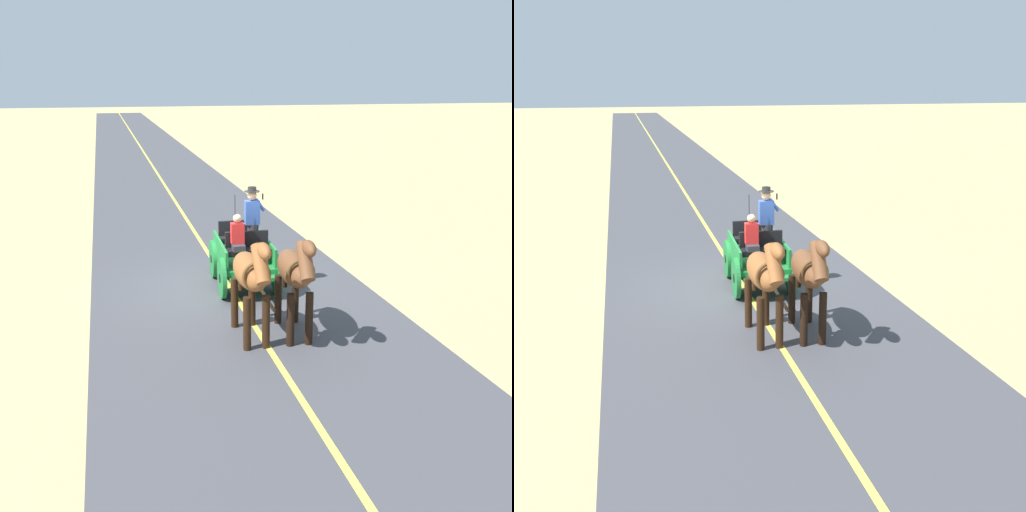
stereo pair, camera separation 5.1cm
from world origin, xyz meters
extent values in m
plane|color=tan|center=(0.00, 0.00, 0.00)|extent=(200.00, 200.00, 0.00)
cube|color=#424247|center=(0.00, 0.00, 0.00)|extent=(6.58, 160.00, 0.01)
cube|color=#DBCC4C|center=(0.00, 0.00, 0.01)|extent=(0.12, 160.00, 0.00)
cube|color=#1E7233|center=(-0.37, 0.02, 0.66)|extent=(1.31, 2.26, 0.12)
cube|color=#1E7233|center=(-0.94, 0.05, 0.94)|extent=(0.17, 2.09, 0.44)
cube|color=#1E7233|center=(0.19, -0.01, 0.94)|extent=(0.17, 2.09, 0.44)
cube|color=#1E7233|center=(-0.31, 1.24, 0.56)|extent=(1.09, 0.30, 0.08)
cube|color=#1E7233|center=(-0.44, -1.18, 0.48)|extent=(0.73, 0.24, 0.06)
cube|color=black|center=(-0.34, 0.63, 1.04)|extent=(1.04, 0.41, 0.14)
cube|color=black|center=(-0.35, 0.45, 1.26)|extent=(1.02, 0.13, 0.44)
cube|color=black|center=(-0.40, -0.47, 1.04)|extent=(1.04, 0.41, 0.14)
cube|color=black|center=(-0.41, -0.65, 1.26)|extent=(1.02, 0.13, 0.44)
cylinder|color=#1E7233|center=(-0.98, 0.82, 0.48)|extent=(0.15, 0.96, 0.96)
cylinder|color=black|center=(-0.98, 0.82, 0.48)|extent=(0.13, 0.22, 0.21)
cylinder|color=#1E7233|center=(0.31, 0.76, 0.48)|extent=(0.15, 0.96, 0.96)
cylinder|color=black|center=(0.31, 0.76, 0.48)|extent=(0.13, 0.22, 0.21)
cylinder|color=#1E7233|center=(-1.06, -0.71, 0.48)|extent=(0.15, 0.96, 0.96)
cylinder|color=black|center=(-1.06, -0.71, 0.48)|extent=(0.13, 0.22, 0.21)
cylinder|color=#1E7233|center=(0.23, -0.78, 0.48)|extent=(0.15, 0.96, 0.96)
cylinder|color=black|center=(0.23, -0.78, 0.48)|extent=(0.13, 0.22, 0.21)
cylinder|color=brown|center=(-0.26, 2.22, 0.61)|extent=(0.17, 2.00, 0.07)
cylinder|color=black|center=(-0.04, 0.61, 1.74)|extent=(0.02, 0.02, 1.30)
cylinder|color=#2D2D33|center=(-0.51, 0.36, 1.17)|extent=(0.22, 0.22, 0.90)
cube|color=#2D4C99|center=(-0.51, 0.36, 1.90)|extent=(0.35, 0.24, 0.56)
sphere|color=tan|center=(-0.51, 0.36, 2.30)|extent=(0.22, 0.22, 0.22)
cylinder|color=black|center=(-0.51, 0.36, 2.40)|extent=(0.36, 0.36, 0.01)
cylinder|color=black|center=(-0.51, 0.36, 2.45)|extent=(0.20, 0.20, 0.10)
cylinder|color=#2D4C99|center=(-0.68, 0.41, 2.08)|extent=(0.26, 0.09, 0.32)
cube|color=black|center=(-0.74, 0.43, 2.28)|extent=(0.02, 0.07, 0.14)
cube|color=#2D2D33|center=(-0.09, 0.73, 1.18)|extent=(0.30, 0.33, 0.14)
cube|color=red|center=(-0.09, 0.61, 1.49)|extent=(0.31, 0.22, 0.48)
sphere|color=tan|center=(-0.09, 0.61, 1.84)|extent=(0.20, 0.20, 0.20)
ellipsoid|color=brown|center=(-0.65, 3.04, 1.37)|extent=(0.68, 1.60, 0.64)
cylinder|color=black|center=(-0.79, 3.60, 0.53)|extent=(0.15, 0.15, 1.05)
cylinder|color=black|center=(-0.43, 3.57, 0.53)|extent=(0.15, 0.15, 1.05)
cylinder|color=black|center=(-0.88, 2.51, 0.53)|extent=(0.15, 0.15, 1.05)
cylinder|color=black|center=(-0.52, 2.48, 0.53)|extent=(0.15, 0.15, 1.05)
cylinder|color=brown|center=(-0.59, 3.88, 1.77)|extent=(0.31, 0.67, 0.73)
ellipsoid|color=brown|center=(-0.57, 4.10, 2.07)|extent=(0.26, 0.56, 0.28)
cube|color=black|center=(-0.59, 3.86, 1.81)|extent=(0.10, 0.51, 0.56)
cylinder|color=black|center=(-0.71, 2.30, 1.07)|extent=(0.11, 0.11, 0.70)
torus|color=brown|center=(-0.61, 3.58, 1.45)|extent=(0.55, 0.11, 0.55)
ellipsoid|color=brown|center=(0.22, 2.99, 1.37)|extent=(0.57, 1.56, 0.64)
cylinder|color=black|center=(0.04, 3.54, 0.53)|extent=(0.15, 0.15, 1.05)
cylinder|color=black|center=(0.41, 3.54, 0.53)|extent=(0.15, 0.15, 1.05)
cylinder|color=black|center=(0.03, 2.45, 0.53)|extent=(0.15, 0.15, 1.05)
cylinder|color=black|center=(0.40, 2.45, 0.53)|extent=(0.15, 0.15, 1.05)
cylinder|color=brown|center=(0.23, 3.84, 1.77)|extent=(0.26, 0.65, 0.73)
ellipsoid|color=brown|center=(0.23, 4.06, 2.07)|extent=(0.22, 0.54, 0.28)
cube|color=black|center=(0.23, 3.82, 1.81)|extent=(0.06, 0.50, 0.56)
cylinder|color=black|center=(0.21, 2.25, 1.07)|extent=(0.11, 0.11, 0.70)
torus|color=brown|center=(0.22, 3.54, 1.45)|extent=(0.55, 0.07, 0.55)
camera|label=1|loc=(2.76, 13.13, 4.87)|focal=40.53mm
camera|label=2|loc=(2.71, 13.15, 4.87)|focal=40.53mm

